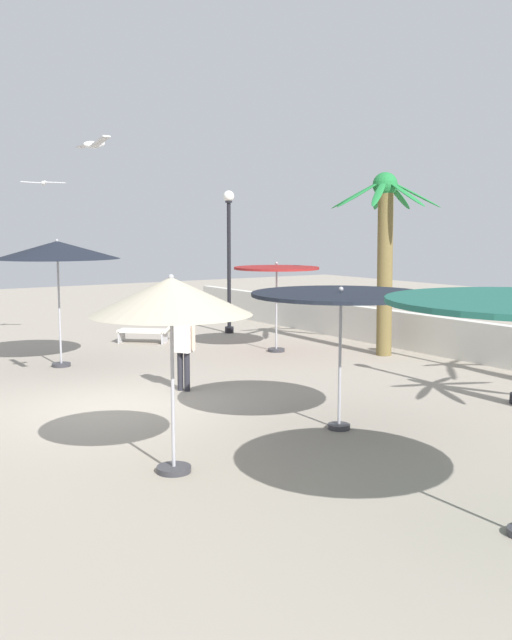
{
  "coord_description": "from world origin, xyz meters",
  "views": [
    {
      "loc": [
        12.27,
        -4.96,
        3.29
      ],
      "look_at": [
        0.0,
        3.23,
        1.4
      ],
      "focal_mm": 39.87,
      "sensor_mm": 36.0,
      "label": 1
    }
  ],
  "objects_px": {
    "patio_umbrella_2": "(171,298)",
    "seagull_1": "(93,144)",
    "patio_umbrella_3": "(341,298)",
    "seagull_0": "(44,183)",
    "guest_0": "(183,345)",
    "patio_umbrella_4": "(57,251)",
    "palm_tree_1": "(385,242)",
    "lounge_chair_0": "(151,330)",
    "lamp_post_2": "(229,250)",
    "patio_umbrella_0": "(277,273)"
  },
  "relations": [
    {
      "from": "lounge_chair_0",
      "to": "patio_umbrella_0",
      "type": "bearing_deg",
      "value": 34.05
    },
    {
      "from": "seagull_1",
      "to": "patio_umbrella_3",
      "type": "bearing_deg",
      "value": 43.88
    },
    {
      "from": "patio_umbrella_2",
      "to": "lamp_post_2",
      "type": "xyz_separation_m",
      "value": [
        -10.72,
        7.49,
        0.25
      ]
    },
    {
      "from": "lounge_chair_0",
      "to": "seagull_1",
      "type": "distance_m",
      "value": 9.16
    },
    {
      "from": "patio_umbrella_4",
      "to": "seagull_0",
      "type": "xyz_separation_m",
      "value": [
        -3.0,
        0.67,
        1.76
      ]
    },
    {
      "from": "patio_umbrella_2",
      "to": "lamp_post_2",
      "type": "relative_size",
      "value": 0.6
    },
    {
      "from": "guest_0",
      "to": "patio_umbrella_2",
      "type": "bearing_deg",
      "value": -29.57
    },
    {
      "from": "seagull_1",
      "to": "guest_0",
      "type": "bearing_deg",
      "value": 111.84
    },
    {
      "from": "patio_umbrella_2",
      "to": "lamp_post_2",
      "type": "distance_m",
      "value": 13.08
    },
    {
      "from": "patio_umbrella_2",
      "to": "patio_umbrella_4",
      "type": "bearing_deg",
      "value": 171.77
    },
    {
      "from": "patio_umbrella_3",
      "to": "seagull_0",
      "type": "relative_size",
      "value": 2.63
    },
    {
      "from": "patio_umbrella_4",
      "to": "palm_tree_1",
      "type": "distance_m",
      "value": 8.2
    },
    {
      "from": "patio_umbrella_4",
      "to": "seagull_1",
      "type": "height_order",
      "value": "seagull_1"
    },
    {
      "from": "patio_umbrella_2",
      "to": "lounge_chair_0",
      "type": "xyz_separation_m",
      "value": [
        -10.29,
        4.55,
        -2.01
      ]
    },
    {
      "from": "patio_umbrella_2",
      "to": "seagull_0",
      "type": "height_order",
      "value": "seagull_0"
    },
    {
      "from": "palm_tree_1",
      "to": "lamp_post_2",
      "type": "bearing_deg",
      "value": -167.33
    },
    {
      "from": "patio_umbrella_2",
      "to": "guest_0",
      "type": "bearing_deg",
      "value": 150.43
    },
    {
      "from": "guest_0",
      "to": "seagull_0",
      "type": "xyz_separation_m",
      "value": [
        -6.96,
        -0.56,
        3.59
      ]
    },
    {
      "from": "patio_umbrella_3",
      "to": "patio_umbrella_4",
      "type": "bearing_deg",
      "value": -165.33
    },
    {
      "from": "patio_umbrella_3",
      "to": "patio_umbrella_4",
      "type": "height_order",
      "value": "patio_umbrella_4"
    },
    {
      "from": "guest_0",
      "to": "seagull_0",
      "type": "relative_size",
      "value": 1.43
    },
    {
      "from": "patio_umbrella_3",
      "to": "seagull_1",
      "type": "bearing_deg",
      "value": -136.12
    },
    {
      "from": "palm_tree_1",
      "to": "lounge_chair_0",
      "type": "bearing_deg",
      "value": -141.03
    },
    {
      "from": "patio_umbrella_4",
      "to": "lounge_chair_0",
      "type": "bearing_deg",
      "value": 121.44
    },
    {
      "from": "patio_umbrella_4",
      "to": "patio_umbrella_0",
      "type": "bearing_deg",
      "value": 78.07
    },
    {
      "from": "patio_umbrella_4",
      "to": "lamp_post_2",
      "type": "bearing_deg",
      "value": 111.58
    },
    {
      "from": "seagull_1",
      "to": "lamp_post_2",
      "type": "bearing_deg",
      "value": 135.45
    },
    {
      "from": "guest_0",
      "to": "patio_umbrella_4",
      "type": "bearing_deg",
      "value": -162.65
    },
    {
      "from": "guest_0",
      "to": "seagull_1",
      "type": "relative_size",
      "value": 1.3
    },
    {
      "from": "lounge_chair_0",
      "to": "seagull_0",
      "type": "bearing_deg",
      "value": -109.48
    },
    {
      "from": "patio_umbrella_4",
      "to": "seagull_0",
      "type": "relative_size",
      "value": 2.76
    },
    {
      "from": "patio_umbrella_4",
      "to": "guest_0",
      "type": "xyz_separation_m",
      "value": [
        3.96,
        1.24,
        -1.83
      ]
    },
    {
      "from": "guest_0",
      "to": "seagull_1",
      "type": "height_order",
      "value": "seagull_1"
    },
    {
      "from": "guest_0",
      "to": "seagull_1",
      "type": "distance_m",
      "value": 4.41
    },
    {
      "from": "patio_umbrella_0",
      "to": "patio_umbrella_2",
      "type": "xyz_separation_m",
      "value": [
        7.06,
        -6.73,
        0.27
      ]
    },
    {
      "from": "palm_tree_1",
      "to": "seagull_0",
      "type": "height_order",
      "value": "palm_tree_1"
    },
    {
      "from": "palm_tree_1",
      "to": "guest_0",
      "type": "distance_m",
      "value": 6.69
    },
    {
      "from": "patio_umbrella_0",
      "to": "seagull_0",
      "type": "relative_size",
      "value": 2.19
    },
    {
      "from": "palm_tree_1",
      "to": "patio_umbrella_2",
      "type": "bearing_deg",
      "value": -59.85
    },
    {
      "from": "lamp_post_2",
      "to": "seagull_0",
      "type": "relative_size",
      "value": 4.04
    },
    {
      "from": "patio_umbrella_0",
      "to": "guest_0",
      "type": "relative_size",
      "value": 1.52
    },
    {
      "from": "lamp_post_2",
      "to": "seagull_0",
      "type": "distance_m",
      "value": 5.96
    },
    {
      "from": "patio_umbrella_0",
      "to": "lamp_post_2",
      "type": "height_order",
      "value": "lamp_post_2"
    },
    {
      "from": "patio_umbrella_2",
      "to": "seagull_1",
      "type": "distance_m",
      "value": 4.16
    },
    {
      "from": "patio_umbrella_2",
      "to": "seagull_0",
      "type": "relative_size",
      "value": 2.44
    },
    {
      "from": "palm_tree_1",
      "to": "lounge_chair_0",
      "type": "xyz_separation_m",
      "value": [
        -5.2,
        -4.21,
        -2.58
      ]
    },
    {
      "from": "patio_umbrella_0",
      "to": "lounge_chair_0",
      "type": "distance_m",
      "value": 4.26
    },
    {
      "from": "lounge_chair_0",
      "to": "seagull_0",
      "type": "height_order",
      "value": "seagull_0"
    },
    {
      "from": "seagull_0",
      "to": "patio_umbrella_3",
      "type": "bearing_deg",
      "value": 7.27
    },
    {
      "from": "lounge_chair_0",
      "to": "seagull_0",
      "type": "distance_m",
      "value": 5.05
    }
  ]
}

